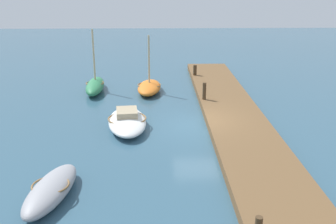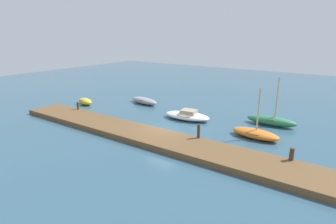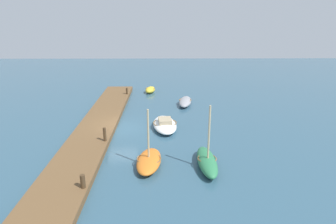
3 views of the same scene
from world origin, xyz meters
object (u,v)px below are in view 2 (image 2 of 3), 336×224
at_px(rowboat_grey, 144,101).
at_px(rowboat_green, 271,120).
at_px(mooring_post_mid_east, 292,154).
at_px(rowboat_orange, 255,133).
at_px(mooring_post_west, 78,106).
at_px(dinghy_yellow, 85,101).
at_px(mooring_post_mid_west, 199,131).
at_px(motorboat_white, 187,115).

bearing_deg(rowboat_grey, rowboat_green, 10.86).
xyz_separation_m(rowboat_green, mooring_post_mid_east, (2.96, -7.16, 0.37)).
bearing_deg(rowboat_orange, mooring_post_west, -163.52).
xyz_separation_m(rowboat_green, dinghy_yellow, (-19.09, -4.52, -0.06)).
bearing_deg(rowboat_grey, rowboat_orange, -4.58).
distance_m(dinghy_yellow, mooring_post_west, 3.46).
bearing_deg(rowboat_grey, mooring_post_mid_west, -23.49).
xyz_separation_m(rowboat_green, mooring_post_mid_west, (-3.31, -7.16, 0.51)).
distance_m(motorboat_white, mooring_post_mid_east, 10.80).
height_order(motorboat_white, mooring_post_mid_west, mooring_post_mid_west).
bearing_deg(mooring_post_mid_west, mooring_post_mid_east, 0.00).
distance_m(mooring_post_mid_west, mooring_post_mid_east, 6.27).
bearing_deg(rowboat_grey, motorboat_white, -8.77).
height_order(rowboat_grey, rowboat_green, rowboat_green).
bearing_deg(motorboat_white, mooring_post_mid_east, -30.29).
xyz_separation_m(rowboat_grey, rowboat_orange, (13.61, -3.24, 0.01)).
height_order(rowboat_green, mooring_post_mid_west, rowboat_green).
relative_size(rowboat_green, mooring_post_west, 5.83).
relative_size(motorboat_white, mooring_post_west, 6.24).
height_order(rowboat_orange, mooring_post_mid_west, rowboat_orange).
distance_m(rowboat_grey, mooring_post_mid_east, 18.08).
bearing_deg(mooring_post_mid_east, rowboat_orange, 132.96).
bearing_deg(rowboat_orange, mooring_post_mid_east, -42.16).
bearing_deg(motorboat_white, dinghy_yellow, -177.45).
distance_m(rowboat_green, mooring_post_west, 18.34).
relative_size(rowboat_grey, rowboat_orange, 1.02).
relative_size(rowboat_grey, rowboat_green, 0.93).
relative_size(rowboat_green, dinghy_yellow, 1.76).
bearing_deg(rowboat_green, rowboat_grey, -179.75).
distance_m(rowboat_grey, mooring_post_mid_west, 12.48).
relative_size(motorboat_white, mooring_post_mid_east, 5.86).
xyz_separation_m(rowboat_orange, mooring_post_west, (-16.65, -3.42, 0.41)).
distance_m(dinghy_yellow, mooring_post_mid_west, 16.01).
bearing_deg(dinghy_yellow, mooring_post_west, -37.92).
height_order(rowboat_green, dinghy_yellow, rowboat_green).
relative_size(rowboat_orange, mooring_post_west, 5.35).
xyz_separation_m(motorboat_white, mooring_post_mid_west, (3.56, -4.45, 0.57)).
distance_m(rowboat_grey, rowboat_green, 13.85).
bearing_deg(mooring_post_mid_east, rowboat_grey, 158.36).
height_order(mooring_post_mid_west, mooring_post_mid_east, mooring_post_mid_west).
xyz_separation_m(rowboat_green, motorboat_white, (-6.87, -2.70, -0.06)).
height_order(rowboat_orange, rowboat_green, rowboat_green).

